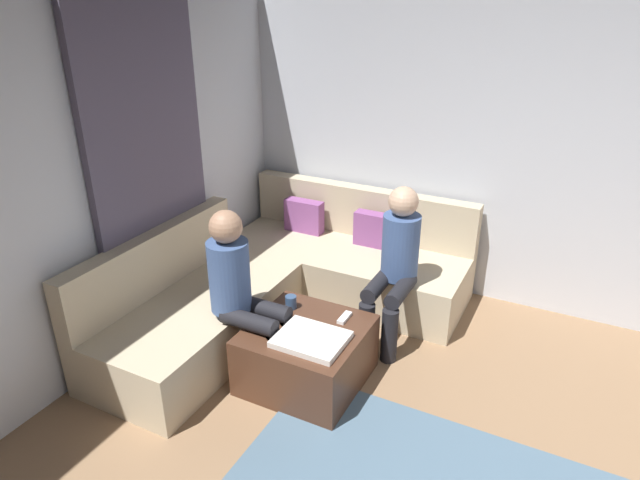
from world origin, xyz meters
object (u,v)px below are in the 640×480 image
sectional_couch (285,281)px  coffee_mug (291,302)px  ottoman (306,354)px  person_on_couch_side (242,289)px  person_on_couch_back (395,261)px  game_remote (344,318)px

sectional_couch → coffee_mug: bearing=-55.8°
ottoman → person_on_couch_side: person_on_couch_side is taller
coffee_mug → person_on_couch_side: bearing=-129.0°
ottoman → coffee_mug: size_ratio=8.00×
person_on_couch_back → person_on_couch_side: size_ratio=1.00×
game_remote → person_on_couch_back: size_ratio=0.12×
ottoman → person_on_couch_side: bearing=-168.6°
sectional_couch → person_on_couch_side: bearing=-79.6°
sectional_couch → person_on_couch_back: bearing=3.4°
ottoman → sectional_couch: bearing=129.2°
sectional_couch → game_remote: bearing=-33.0°
sectional_couch → ottoman: 0.93m
person_on_couch_back → person_on_couch_side: bearing=48.1°
coffee_mug → person_on_couch_back: person_on_couch_back is taller
coffee_mug → person_on_couch_side: 0.39m
game_remote → person_on_couch_side: bearing=-153.5°
person_on_couch_back → person_on_couch_side: same height
game_remote → person_on_couch_back: person_on_couch_back is taller
ottoman → game_remote: (0.18, 0.22, 0.22)m
sectional_couch → coffee_mug: size_ratio=26.84×
sectional_couch → coffee_mug: 0.68m
person_on_couch_side → ottoman: bearing=101.4°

